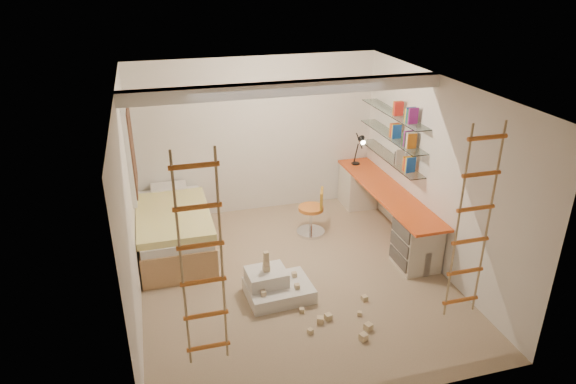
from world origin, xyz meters
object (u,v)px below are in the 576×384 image
object	(u,v)px
desk	(385,209)
play_platform	(275,286)
swivel_chair	(312,218)
bed	(174,229)

from	to	relation	value
desk	play_platform	distance (m)	2.39
swivel_chair	play_platform	world-z (taller)	swivel_chair
desk	bed	bearing A→B (deg)	173.51
play_platform	desk	bearing A→B (deg)	29.94
swivel_chair	play_platform	bearing A→B (deg)	-123.59
swivel_chair	bed	bearing A→B (deg)	177.35
bed	swivel_chair	world-z (taller)	swivel_chair
desk	bed	xyz separation A→B (m)	(-3.20, 0.36, -0.07)
play_platform	swivel_chair	bearing A→B (deg)	56.41
desk	play_platform	bearing A→B (deg)	-150.06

